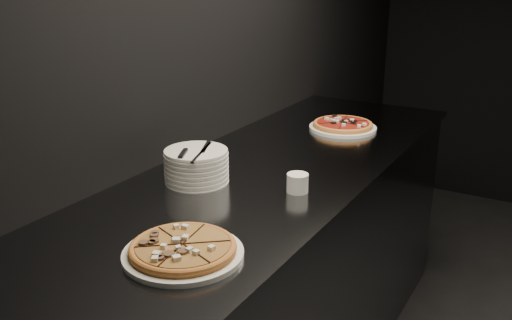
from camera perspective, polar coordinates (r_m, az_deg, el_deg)
The scene contains 7 objects.
wall_left at distance 2.14m, azimuth -8.05°, elevation 12.79°, with size 0.02×5.00×2.80m, color black.
counter at distance 2.25m, azimuth 0.72°, elevation -12.21°, with size 0.74×2.44×0.92m.
pizza_mushroom at distance 1.48m, azimuth -7.31°, elevation -8.89°, with size 0.36×0.36×0.04m.
pizza_tomato at distance 2.59m, azimuth 8.68°, elevation 3.44°, with size 0.33×0.33×0.03m.
plate_stack at distance 1.95m, azimuth -5.97°, elevation -0.58°, with size 0.22×0.22×0.11m.
cutlery at distance 1.91m, azimuth -6.12°, elevation 0.91°, with size 0.08×0.23×0.01m.
ramekin at distance 1.86m, azimuth 4.17°, elevation -2.25°, with size 0.07×0.07×0.06m.
Camera 1 is at (-1.19, -1.67, 1.63)m, focal length 40.00 mm.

